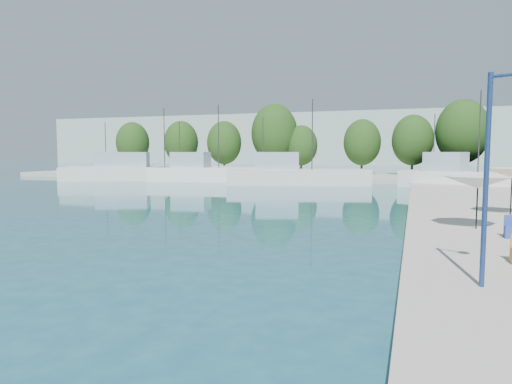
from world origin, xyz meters
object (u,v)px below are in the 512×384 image
at_px(trawler_03, 294,176).
at_px(trawler_04, 461,179).
at_px(trawler_01, 144,172).
at_px(umbrella_cream, 512,173).
at_px(trawler_02, 205,173).
at_px(street_lamp, 503,139).
at_px(umbrella_white, 478,182).

bearing_deg(trawler_03, trawler_04, -19.93).
bearing_deg(trawler_01, umbrella_cream, -61.33).
bearing_deg(umbrella_cream, trawler_02, 137.89).
relative_size(trawler_01, umbrella_cream, 8.60).
distance_m(trawler_04, street_lamp, 39.12).
bearing_deg(trawler_01, trawler_04, -31.21).
relative_size(trawler_01, trawler_04, 1.74).
xyz_separation_m(trawler_03, street_lamp, (15.00, -39.67, 3.02)).
xyz_separation_m(umbrella_white, umbrella_cream, (2.20, 5.29, 0.19)).
bearing_deg(trawler_04, umbrella_white, -69.15).
height_order(umbrella_white, street_lamp, street_lamp).
relative_size(trawler_01, umbrella_white, 8.14).
bearing_deg(trawler_04, umbrella_cream, -64.85).
bearing_deg(street_lamp, umbrella_white, 109.78).
xyz_separation_m(trawler_03, trawler_04, (17.64, -0.76, 0.00)).
height_order(trawler_01, trawler_04, same).
relative_size(trawler_02, trawler_04, 1.19).
distance_m(umbrella_white, umbrella_cream, 5.73).
bearing_deg(trawler_01, umbrella_white, -67.74).
bearing_deg(trawler_02, trawler_01, 169.98).
relative_size(trawler_01, trawler_03, 1.35).
height_order(trawler_02, umbrella_cream, trawler_02).
bearing_deg(umbrella_white, trawler_04, 86.15).
xyz_separation_m(trawler_03, umbrella_white, (15.63, -30.53, 1.47)).
relative_size(trawler_04, street_lamp, 2.59).
xyz_separation_m(trawler_02, trawler_04, (30.11, -2.92, 0.00)).
relative_size(trawler_03, umbrella_cream, 6.37).
bearing_deg(umbrella_white, trawler_02, 130.69).
distance_m(trawler_04, umbrella_cream, 24.54).
bearing_deg(umbrella_white, trawler_01, 138.49).
bearing_deg(trawler_02, trawler_04, -12.33).
bearing_deg(umbrella_white, trawler_03, 117.12).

